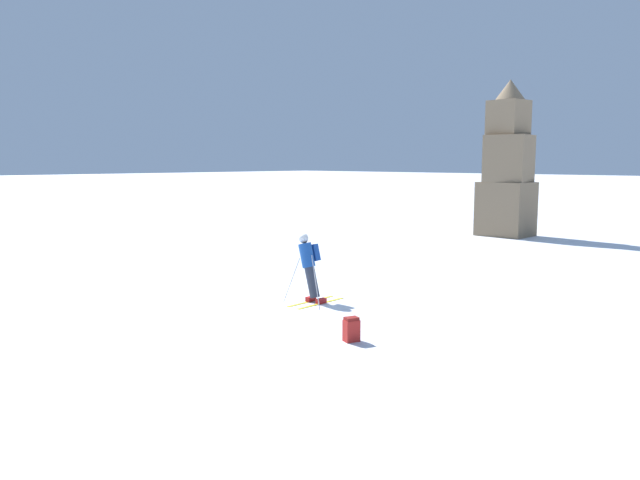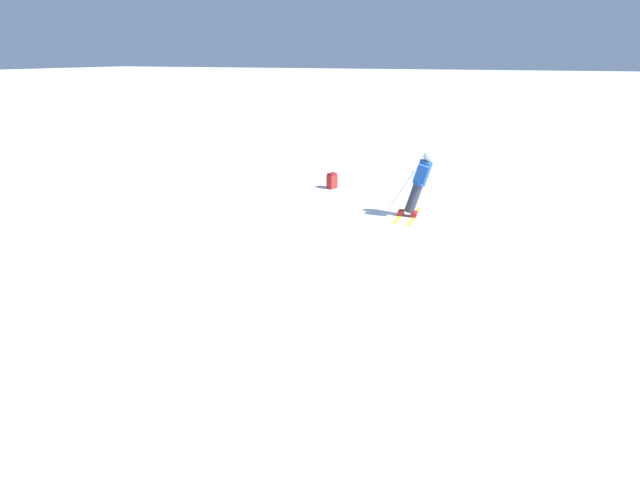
{
  "view_description": "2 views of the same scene",
  "coord_description": "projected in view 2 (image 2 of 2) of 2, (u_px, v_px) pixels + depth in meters",
  "views": [
    {
      "loc": [
        12.39,
        -11.25,
        3.63
      ],
      "look_at": [
        0.31,
        1.31,
        1.4
      ],
      "focal_mm": 35.0,
      "sensor_mm": 36.0,
      "label": 1
    },
    {
      "loc": [
        -1.25,
        12.68,
        4.03
      ],
      "look_at": [
        2.14,
        4.42,
        0.72
      ],
      "focal_mm": 28.0,
      "sensor_mm": 36.0,
      "label": 2
    }
  ],
  "objects": [
    {
      "name": "ground_plane",
      "position": [
        462.0,
        222.0,
        12.84
      ],
      "size": [
        300.0,
        300.0,
        0.0
      ],
      "primitive_type": "plane",
      "color": "white"
    },
    {
      "name": "skier",
      "position": [
        420.0,
        181.0,
        12.9
      ],
      "size": [
        1.29,
        1.71,
        1.8
      ],
      "rotation": [
        0.0,
        0.0,
        0.03
      ],
      "color": "yellow",
      "rests_on": "ground"
    },
    {
      "name": "spare_backpack",
      "position": [
        332.0,
        181.0,
        16.04
      ],
      "size": [
        0.31,
        0.36,
        0.5
      ],
      "rotation": [
        0.0,
        0.0,
        4.36
      ],
      "color": "#AD231E",
      "rests_on": "ground"
    }
  ]
}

